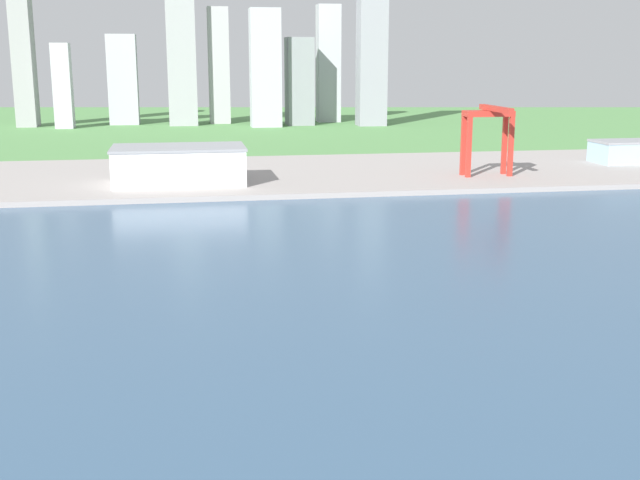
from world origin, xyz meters
name	(u,v)px	position (x,y,z in m)	size (l,w,h in m)	color
ground_plane	(317,271)	(0.00, 300.00, 0.00)	(2400.00, 2400.00, 0.00)	#558D4C
water_bay	(364,342)	(0.00, 240.00, 0.07)	(840.00, 360.00, 0.15)	#385675
industrial_pier	(255,175)	(0.00, 490.00, 1.25)	(840.00, 140.00, 2.50)	#9D9692
port_crane_red	(489,125)	(112.65, 457.45, 27.63)	(24.13, 37.62, 34.85)	#B72D23
warehouse_main	(179,165)	(-38.11, 459.31, 11.21)	(61.24, 36.27, 17.38)	white
warehouse_annex	(624,152)	(207.20, 493.16, 8.79)	(33.25, 24.00, 12.53)	#99BCD1
distant_skyline	(218,59)	(-0.95, 824.35, 58.68)	(324.68, 75.08, 157.97)	#969498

